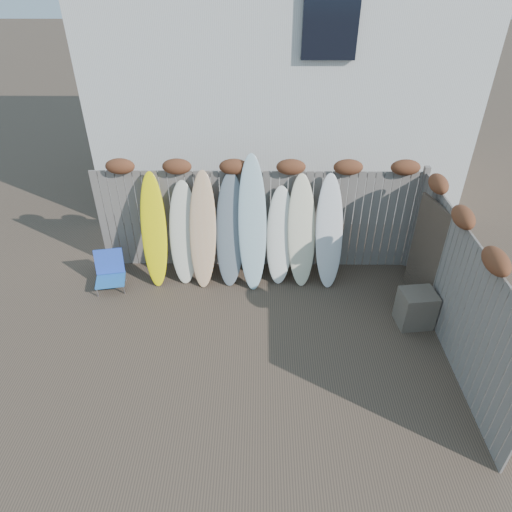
{
  "coord_description": "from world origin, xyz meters",
  "views": [
    {
      "loc": [
        0.07,
        -5.11,
        5.29
      ],
      "look_at": [
        0.0,
        1.2,
        1.0
      ],
      "focal_mm": 32.0,
      "sensor_mm": 36.0,
      "label": 1
    }
  ],
  "objects_px": {
    "beach_chair": "(110,271)",
    "surfboard_0": "(154,231)",
    "lattice_panel": "(432,259)",
    "wooden_crate": "(416,308)"
  },
  "relations": [
    {
      "from": "surfboard_0",
      "to": "beach_chair",
      "type": "bearing_deg",
      "value": -166.24
    },
    {
      "from": "wooden_crate",
      "to": "beach_chair",
      "type": "bearing_deg",
      "value": 169.43
    },
    {
      "from": "lattice_panel",
      "to": "surfboard_0",
      "type": "relative_size",
      "value": 0.88
    },
    {
      "from": "beach_chair",
      "to": "lattice_panel",
      "type": "relative_size",
      "value": 0.36
    },
    {
      "from": "lattice_panel",
      "to": "surfboard_0",
      "type": "height_order",
      "value": "surfboard_0"
    },
    {
      "from": "beach_chair",
      "to": "wooden_crate",
      "type": "xyz_separation_m",
      "value": [
        5.37,
        -1.0,
        0.0
      ]
    },
    {
      "from": "beach_chair",
      "to": "surfboard_0",
      "type": "bearing_deg",
      "value": 17.7
    },
    {
      "from": "beach_chair",
      "to": "wooden_crate",
      "type": "relative_size",
      "value": 1.07
    },
    {
      "from": "beach_chair",
      "to": "surfboard_0",
      "type": "height_order",
      "value": "surfboard_0"
    },
    {
      "from": "beach_chair",
      "to": "wooden_crate",
      "type": "height_order",
      "value": "beach_chair"
    }
  ]
}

